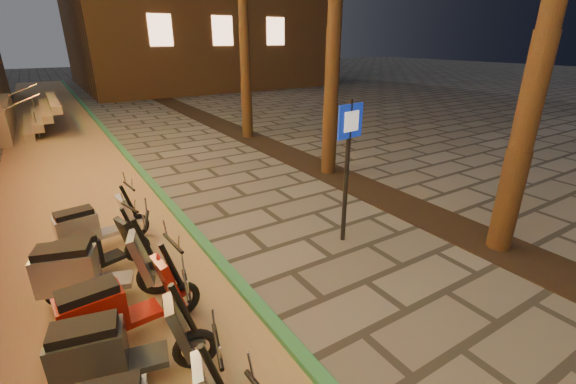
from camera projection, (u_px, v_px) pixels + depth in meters
parking_strip at (73, 182)px, 10.18m from camera, size 3.40×60.00×0.01m
green_curb at (139, 169)px, 11.01m from camera, size 0.18×60.00×0.10m
planting_strip at (379, 194)px, 9.35m from camera, size 1.20×40.00×0.02m
pedestrian_sign at (348, 153)px, 6.64m from camera, size 0.57×0.12×2.61m
scooter_8 at (117, 350)px, 4.01m from camera, size 1.67×0.77×1.18m
scooter_9 at (116, 308)px, 4.62m from camera, size 1.69×0.61×1.19m
scooter_10 at (89, 271)px, 5.31m from camera, size 1.78×0.94×1.26m
scooter_11 at (93, 253)px, 5.92m from camera, size 1.47×0.76×1.04m
scooter_12 at (92, 226)px, 6.73m from camera, size 1.56×0.61×1.10m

